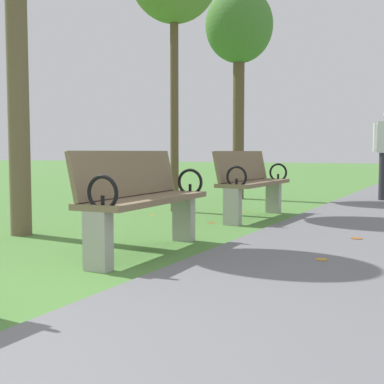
% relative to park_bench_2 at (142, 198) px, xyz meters
% --- Properties ---
extents(park_bench_2, '(0.52, 1.61, 0.90)m').
position_rel_park_bench_2_xyz_m(park_bench_2, '(0.00, 0.00, 0.00)').
color(park_bench_2, '#7A664C').
rests_on(park_bench_2, ground).
extents(park_bench_3, '(0.51, 1.61, 0.90)m').
position_rel_park_bench_2_xyz_m(park_bench_3, '(-0.00, 2.75, 0.00)').
color(park_bench_3, '#7A664C').
rests_on(park_bench_3, ground).
extents(tree_4, '(1.25, 1.25, 3.92)m').
position_rel_park_bench_2_xyz_m(tree_4, '(-1.26, 5.43, 2.64)').
color(tree_4, brown).
rests_on(tree_4, ground).
extents(scattered_leaves, '(5.20, 9.96, 0.02)m').
position_rel_park_bench_2_xyz_m(scattered_leaves, '(1.09, 0.67, -0.47)').
color(scattered_leaves, '#BC842D').
rests_on(scattered_leaves, ground).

